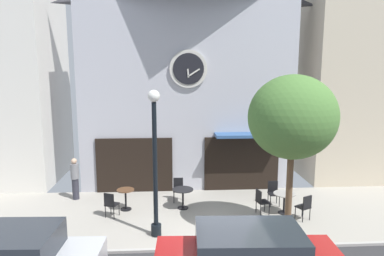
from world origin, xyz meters
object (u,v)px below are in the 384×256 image
cafe_table_center (284,198)px  cafe_chair_corner (273,191)px  street_lamp (155,164)px  street_tree (293,118)px  cafe_chair_near_tree (261,200)px  pedestrian_grey (75,178)px  cafe_table_center_right (126,196)px  cafe_chair_left_end (111,203)px  cafe_chair_under_awning (305,206)px  cafe_chair_facing_street (178,188)px  cafe_table_center_left (183,194)px

cafe_table_center → cafe_chair_corner: bearing=100.2°
street_lamp → street_tree: 4.34m
cafe_chair_corner → cafe_chair_near_tree: bearing=-129.3°
street_tree → pedestrian_grey: size_ratio=2.98×
cafe_table_center → cafe_chair_corner: size_ratio=0.87×
cafe_table_center_right → cafe_chair_left_end: 0.79m
street_lamp → cafe_chair_under_awning: size_ratio=5.04×
cafe_table_center_right → cafe_chair_near_tree: size_ratio=0.86×
street_lamp → cafe_chair_near_tree: (3.66, 1.40, -1.77)m
cafe_table_center → cafe_chair_near_tree: size_ratio=0.87×
cafe_table_center_right → cafe_chair_facing_street: 2.10m
cafe_chair_near_tree → cafe_chair_facing_street: same height
cafe_chair_left_end → pedestrian_grey: 2.54m
street_tree → cafe_chair_corner: 4.01m
cafe_chair_near_tree → pedestrian_grey: 7.25m
cafe_chair_near_tree → cafe_chair_facing_street: bearing=153.2°
cafe_chair_near_tree → cafe_chair_facing_street: size_ratio=1.00×
street_tree → cafe_chair_near_tree: (-0.44, 1.58, -3.17)m
cafe_chair_near_tree → cafe_chair_left_end: (-5.29, 0.03, 0.00)m
cafe_chair_facing_street → cafe_chair_left_end: same height
cafe_chair_corner → cafe_chair_near_tree: same height
cafe_chair_under_awning → cafe_chair_facing_street: size_ratio=1.00×
cafe_table_center_left → cafe_chair_facing_street: 0.80m
street_tree → cafe_table_center_left: bearing=144.7°
cafe_table_center_right → pedestrian_grey: bearing=150.7°
cafe_table_center_left → cafe_chair_corner: (3.46, 0.17, -0.02)m
cafe_chair_facing_street → pedestrian_grey: 4.11m
cafe_table_center → street_lamp: bearing=-162.5°
cafe_table_center_right → cafe_chair_corner: bearing=1.8°
cafe_table_center_right → cafe_chair_left_end: size_ratio=0.86×
cafe_table_center_left → pedestrian_grey: 4.41m
street_tree → cafe_chair_near_tree: bearing=105.7°
cafe_chair_facing_street → cafe_table_center: bearing=-21.0°
cafe_table_center_left → cafe_chair_near_tree: (2.76, -0.69, -0.02)m
cafe_chair_under_awning → cafe_chair_left_end: size_ratio=1.00×
street_lamp → cafe_chair_facing_street: (0.75, 2.87, -1.77)m
street_tree → cafe_chair_under_awning: street_tree is taller
pedestrian_grey → cafe_table_center_right: bearing=-29.3°
street_tree → cafe_table_center_left: size_ratio=6.41×
street_lamp → cafe_table_center_left: street_lamp is taller
street_tree → pedestrian_grey: 8.68m
street_lamp → cafe_table_center: bearing=17.5°
cafe_table_center → cafe_chair_corner: 0.85m
cafe_table_center → pedestrian_grey: (-7.84, 1.86, 0.31)m
street_lamp → pedestrian_grey: 4.89m
cafe_table_center_right → pedestrian_grey: size_ratio=0.46×
cafe_chair_corner → cafe_chair_under_awning: bearing=-65.6°
cafe_chair_near_tree → cafe_chair_facing_street: (-2.91, 1.47, 0.00)m
street_tree → cafe_chair_near_tree: street_tree is taller
cafe_chair_corner → cafe_table_center_left: bearing=-177.1°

